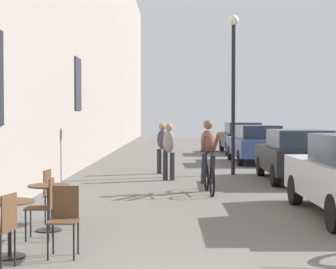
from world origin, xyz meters
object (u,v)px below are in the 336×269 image
Objects in this scene: cafe_chair_near_toward_street at (64,216)px; parked_car_fourth at (241,137)px; cafe_chair_mid_toward_street at (53,192)px; cafe_chair_mid_toward_wall at (44,204)px; cafe_table_near at (9,216)px; cyclist_on_bicycle at (209,158)px; pedestrian_mid at (162,145)px; cafe_table_mid at (49,198)px; pedestrian_near at (169,148)px; cafe_chair_near_toward_wall at (1,226)px; street_lamp at (233,74)px; parked_car_second at (296,154)px; parked_car_third at (256,143)px.

parked_car_fourth reaches higher than cafe_chair_near_toward_street.
cafe_chair_mid_toward_street and cafe_chair_mid_toward_wall have the same top height.
cyclist_on_bicycle reaches higher than cafe_table_near.
cafe_chair_near_toward_street is at bearing -95.74° from pedestrian_mid.
cafe_table_near is 6.77m from cyclist_on_bicycle.
cafe_chair_mid_toward_street is 0.51× the size of cyclist_on_bicycle.
cafe_table_near is 0.81× the size of cafe_chair_mid_toward_street.
parked_car_fourth is (5.20, 19.29, 0.27)m from cafe_chair_mid_toward_wall.
cafe_table_near is 1.66m from cafe_table_mid.
cafe_chair_near_toward_street is at bearing -98.41° from pedestrian_near.
street_lamp is (3.84, 10.71, 2.59)m from cafe_chair_near_toward_wall.
cafe_table_mid is 0.61m from cafe_chair_mid_toward_wall.
parked_car_second is at bearing 59.16° from cafe_chair_near_toward_wall.
pedestrian_mid is at bearing -130.99° from parked_car_third.
parked_car_second is 0.97× the size of parked_car_third.
pedestrian_mid reaches higher than cafe_chair_near_toward_wall.
parked_car_third reaches higher than cafe_chair_near_toward_street.
pedestrian_mid is 0.37× the size of parked_car_fourth.
cafe_table_near is at bearing -115.47° from cyclist_on_bicycle.
cafe_chair_mid_toward_street is 18.77m from parked_car_fourth.
cafe_chair_near_toward_street is 0.56× the size of pedestrian_mid.
cafe_chair_mid_toward_wall is at bearing -102.96° from pedestrian_near.
pedestrian_mid is at bearing 80.82° from cafe_chair_mid_toward_wall.
parked_car_second reaches higher than cafe_chair_mid_toward_street.
cafe_chair_near_toward_wall and cafe_chair_mid_toward_street have the same top height.
cafe_table_mid is 8.99m from pedestrian_mid.
cafe_chair_mid_toward_wall is 14.42m from parked_car_third.
parked_car_fourth reaches higher than cafe_chair_near_toward_wall.
cafe_chair_near_toward_wall is at bearing -98.50° from pedestrian_mid.
cyclist_on_bicycle is 3.47m from parked_car_second.
street_lamp is at bearing 72.16° from cafe_chair_near_toward_street.
cafe_table_mid is 0.17× the size of parked_car_third.
pedestrian_near is at bearing 81.59° from cafe_chair_near_toward_street.
cafe_chair_near_toward_street and cafe_chair_near_toward_wall have the same top height.
pedestrian_near is 1.88m from pedestrian_mid.
street_lamp is (3.23, 10.05, 2.59)m from cafe_chair_near_toward_street.
cafe_table_near is 0.81× the size of cafe_chair_near_toward_street.
street_lamp is at bearing 70.26° from cafe_chair_near_toward_wall.
pedestrian_near is 1.01× the size of pedestrian_mid.
cafe_chair_near_toward_street is 0.90m from cafe_chair_near_toward_wall.
cyclist_on_bicycle is 0.41× the size of parked_car_fourth.
cyclist_on_bicycle is 4.55m from pedestrian_mid.
cafe_table_near is 2.34m from cafe_chair_mid_toward_street.
cafe_chair_mid_toward_wall reaches higher than cafe_table_mid.
cafe_table_near is 0.81× the size of cafe_chair_mid_toward_wall.
pedestrian_mid is at bearing 96.65° from pedestrian_near.
parked_car_fourth is (2.49, 14.23, -0.03)m from cyclist_on_bicycle.
pedestrian_near reaches higher than pedestrian_mid.
parked_car_third is 5.79m from parked_car_fourth.
pedestrian_near reaches higher than cafe_chair_mid_toward_street.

